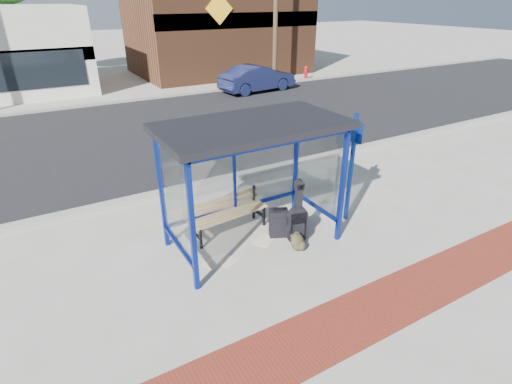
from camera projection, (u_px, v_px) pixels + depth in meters
ground at (253, 242)px, 7.89m from camera, size 120.00×120.00×0.00m
brick_paver_strip at (341, 326)px, 5.86m from camera, size 60.00×1.00×0.01m
curb_near at (197, 185)px, 10.11m from camera, size 60.00×0.25×0.12m
street_asphalt at (141, 134)px, 14.10m from camera, size 60.00×10.00×0.00m
curb_far at (110, 102)px, 18.04m from camera, size 60.00×0.25×0.12m
far_sidewalk at (102, 96)px, 19.54m from camera, size 60.00×4.00×0.01m
bus_shelter at (251, 141)px, 7.03m from camera, size 3.30×1.80×2.42m
storefront_brown at (217, 18)px, 24.45m from camera, size 10.00×7.08×6.40m
utility_pole_east at (276, 2)px, 20.54m from camera, size 1.60×0.24×8.00m
bench at (227, 212)px, 8.04m from camera, size 1.72×0.57×0.80m
guitar_bag at (297, 222)px, 7.67m from camera, size 0.48×0.23×1.27m
suitcase at (279, 223)px, 7.96m from camera, size 0.43×0.36×0.64m
backpack at (298, 243)px, 7.54m from camera, size 0.36×0.35×0.36m
sign_post at (352, 162)px, 8.14m from camera, size 0.12×0.29×2.33m
newspaper_a at (213, 263)px, 7.25m from camera, size 0.43×0.39×0.01m
newspaper_b at (225, 260)px, 7.32m from camera, size 0.45×0.49×0.01m
newspaper_c at (264, 241)px, 7.91m from camera, size 0.53×0.50×0.01m
parked_car at (257, 78)px, 20.15m from camera, size 4.13×1.85×1.32m
fire_hydrant at (306, 72)px, 23.15m from camera, size 0.35×0.23×0.78m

